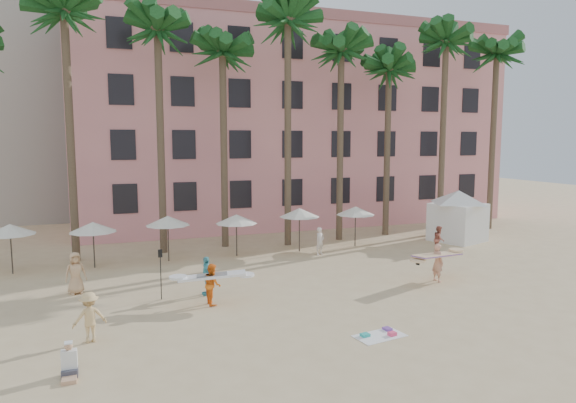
{
  "coord_description": "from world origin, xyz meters",
  "views": [
    {
      "loc": [
        -8.49,
        -16.9,
        6.96
      ],
      "look_at": [
        -0.1,
        6.0,
        4.0
      ],
      "focal_mm": 32.0,
      "sensor_mm": 36.0,
      "label": 1
    }
  ],
  "objects_px": {
    "carrier_yellow": "(438,260)",
    "pink_hotel": "(286,127)",
    "carrier_white": "(212,283)",
    "cabana": "(458,211)"
  },
  "relations": [
    {
      "from": "carrier_yellow",
      "to": "cabana",
      "type": "bearing_deg",
      "value": 46.86
    },
    {
      "from": "carrier_yellow",
      "to": "pink_hotel",
      "type": "bearing_deg",
      "value": 89.74
    },
    {
      "from": "cabana",
      "to": "carrier_white",
      "type": "xyz_separation_m",
      "value": [
        -18.67,
        -7.72,
        -1.13
      ]
    },
    {
      "from": "carrier_white",
      "to": "pink_hotel",
      "type": "bearing_deg",
      "value": 62.9
    },
    {
      "from": "cabana",
      "to": "carrier_yellow",
      "type": "distance_m",
      "value": 11.06
    },
    {
      "from": "cabana",
      "to": "carrier_yellow",
      "type": "xyz_separation_m",
      "value": [
        -7.53,
        -8.04,
        -1.01
      ]
    },
    {
      "from": "pink_hotel",
      "to": "carrier_yellow",
      "type": "relative_size",
      "value": 10.22
    },
    {
      "from": "pink_hotel",
      "to": "carrier_white",
      "type": "height_order",
      "value": "pink_hotel"
    },
    {
      "from": "carrier_yellow",
      "to": "carrier_white",
      "type": "bearing_deg",
      "value": 178.37
    },
    {
      "from": "pink_hotel",
      "to": "cabana",
      "type": "bearing_deg",
      "value": -62.44
    }
  ]
}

